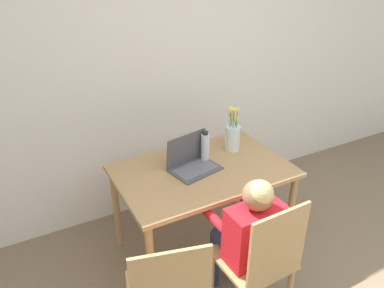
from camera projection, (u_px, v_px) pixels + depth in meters
name	position (u px, v px, depth m)	size (l,w,h in m)	color
wall_back	(172.00, 64.00, 2.99)	(6.40, 0.05, 2.50)	white
dining_table	(203.00, 179.00, 2.63)	(1.19, 0.77, 0.71)	tan
chair_occupied	(260.00, 262.00, 2.15)	(0.41, 0.41, 0.90)	tan
person_seated	(249.00, 229.00, 2.17)	(0.35, 0.43, 0.98)	red
laptop	(191.00, 161.00, 2.58)	(0.37, 0.30, 0.24)	#4C4C51
flower_vase	(233.00, 135.00, 2.79)	(0.11, 0.11, 0.35)	silver
water_bottle	(205.00, 147.00, 2.66)	(0.06, 0.06, 0.23)	silver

